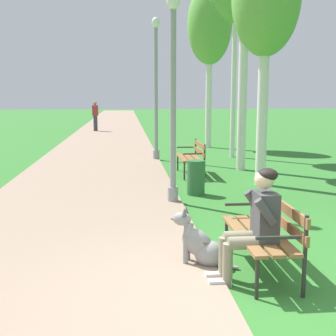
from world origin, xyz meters
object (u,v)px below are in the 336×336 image
(dog_grey, at_px, (201,245))
(lamp_post_near, at_px, (173,97))
(person_seated_on_near_bench, at_px, (255,221))
(birch_tree_third, at_px, (266,0))
(park_bench_mid, at_px, (193,155))
(pedestrian_distant, at_px, (95,116))
(lamp_post_mid, at_px, (156,88))
(birch_tree_sixth, at_px, (210,26))
(litter_bin, at_px, (196,178))
(park_bench_near, at_px, (266,229))

(dog_grey, bearing_deg, lamp_post_near, 89.98)
(person_seated_on_near_bench, xyz_separation_m, birch_tree_third, (1.66, 5.26, 3.31))
(park_bench_mid, xyz_separation_m, pedestrian_distant, (-3.31, 14.02, 0.33))
(lamp_post_mid, distance_m, birch_tree_third, 4.94)
(park_bench_mid, bearing_deg, lamp_post_mid, 104.94)
(dog_grey, distance_m, lamp_post_near, 3.64)
(person_seated_on_near_bench, bearing_deg, birch_tree_sixth, 81.87)
(person_seated_on_near_bench, distance_m, litter_bin, 4.39)
(park_bench_near, bearing_deg, pedestrian_distant, 98.93)
(birch_tree_third, bearing_deg, person_seated_on_near_bench, -107.47)
(lamp_post_near, bearing_deg, park_bench_near, -78.49)
(lamp_post_mid, xyz_separation_m, pedestrian_distant, (-2.58, 11.28, -1.38))
(park_bench_near, relative_size, park_bench_mid, 1.00)
(person_seated_on_near_bench, relative_size, pedestrian_distant, 0.76)
(person_seated_on_near_bench, distance_m, birch_tree_third, 6.43)
(park_bench_mid, relative_size, lamp_post_mid, 0.35)
(person_seated_on_near_bench, bearing_deg, lamp_post_mid, 92.56)
(birch_tree_sixth, height_order, pedestrian_distant, birch_tree_sixth)
(dog_grey, distance_m, litter_bin, 3.92)
(park_bench_mid, relative_size, lamp_post_near, 0.39)
(dog_grey, height_order, lamp_post_mid, lamp_post_mid)
(park_bench_near, bearing_deg, litter_bin, 92.24)
(park_bench_mid, bearing_deg, pedestrian_distant, 103.28)
(birch_tree_sixth, bearing_deg, pedestrian_distant, 120.86)
(lamp_post_mid, height_order, litter_bin, lamp_post_mid)
(pedestrian_distant, bearing_deg, litter_bin, -79.41)
(lamp_post_near, bearing_deg, pedestrian_distant, 98.40)
(person_seated_on_near_bench, bearing_deg, park_bench_mid, 87.30)
(person_seated_on_near_bench, distance_m, lamp_post_mid, 9.52)
(park_bench_mid, bearing_deg, lamp_post_near, -105.36)
(dog_grey, xyz_separation_m, lamp_post_near, (0.00, 3.21, 1.71))
(birch_tree_third, height_order, birch_tree_sixth, birch_tree_sixth)
(lamp_post_mid, bearing_deg, park_bench_near, -86.07)
(person_seated_on_near_bench, xyz_separation_m, litter_bin, (0.05, 4.37, -0.33))
(dog_grey, xyz_separation_m, lamp_post_mid, (0.08, 8.89, 1.96))
(dog_grey, xyz_separation_m, birch_tree_third, (2.15, 4.78, 3.73))
(dog_grey, distance_m, birch_tree_sixth, 13.07)
(park_bench_near, xyz_separation_m, birch_tree_sixth, (1.60, 12.37, 4.03))
(park_bench_near, height_order, dog_grey, park_bench_near)
(litter_bin, bearing_deg, pedestrian_distant, 100.59)
(litter_bin, bearing_deg, lamp_post_near, -128.62)
(person_seated_on_near_bench, distance_m, dog_grey, 0.81)
(litter_bin, relative_size, pedestrian_distant, 0.42)
(dog_grey, bearing_deg, birch_tree_sixth, 79.27)
(person_seated_on_near_bench, bearing_deg, dog_grey, 135.49)
(lamp_post_mid, distance_m, pedestrian_distant, 11.65)
(lamp_post_mid, relative_size, litter_bin, 6.12)
(person_seated_on_near_bench, height_order, lamp_post_near, lamp_post_near)
(pedestrian_distant, bearing_deg, park_bench_near, -81.07)
(birch_tree_third, bearing_deg, park_bench_near, -106.13)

